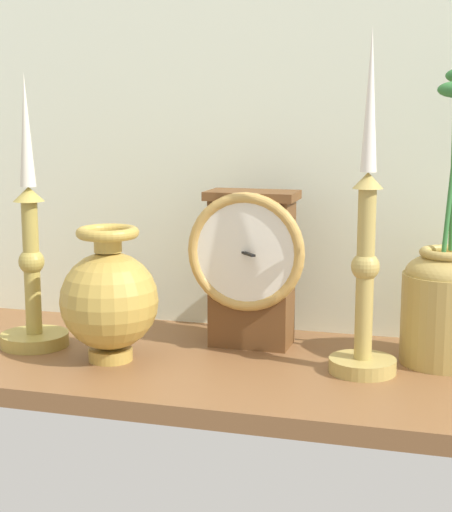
# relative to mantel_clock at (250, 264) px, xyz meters

# --- Properties ---
(ground_plane) EXTENTS (1.00, 0.36, 0.02)m
(ground_plane) POSITION_rel_mantel_clock_xyz_m (-0.08, -0.07, -0.13)
(ground_plane) COLOR brown
(back_wall) EXTENTS (1.20, 0.02, 0.65)m
(back_wall) POSITION_rel_mantel_clock_xyz_m (-0.08, 0.11, 0.21)
(back_wall) COLOR white
(back_wall) RESTS_ON ground_plane
(mantel_clock) EXTENTS (0.16, 0.10, 0.22)m
(mantel_clock) POSITION_rel_mantel_clock_xyz_m (0.00, 0.00, 0.00)
(mantel_clock) COLOR brown
(mantel_clock) RESTS_ON ground_plane
(candlestick_tall_left) EXTENTS (0.09, 0.09, 0.37)m
(candlestick_tall_left) POSITION_rel_mantel_clock_xyz_m (-0.29, -0.08, -0.00)
(candlestick_tall_left) COLOR #AE9946
(candlestick_tall_left) RESTS_ON ground_plane
(candlestick_tall_center) EXTENTS (0.08, 0.08, 0.42)m
(candlestick_tall_center) POSITION_rel_mantel_clock_xyz_m (0.17, -0.07, 0.02)
(candlestick_tall_center) COLOR tan
(candlestick_tall_center) RESTS_ON ground_plane
(brass_vase_bulbous) EXTENTS (0.13, 0.13, 0.18)m
(brass_vase_bulbous) POSITION_rel_mantel_clock_xyz_m (-0.16, -0.12, -0.03)
(brass_vase_bulbous) COLOR #B89640
(brass_vase_bulbous) RESTS_ON ground_plane
(brass_vase_jar) EXTENTS (0.12, 0.12, 0.38)m
(brass_vase_jar) POSITION_rel_mantel_clock_xyz_m (0.26, -0.00, -0.03)
(brass_vase_jar) COLOR tan
(brass_vase_jar) RESTS_ON ground_plane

